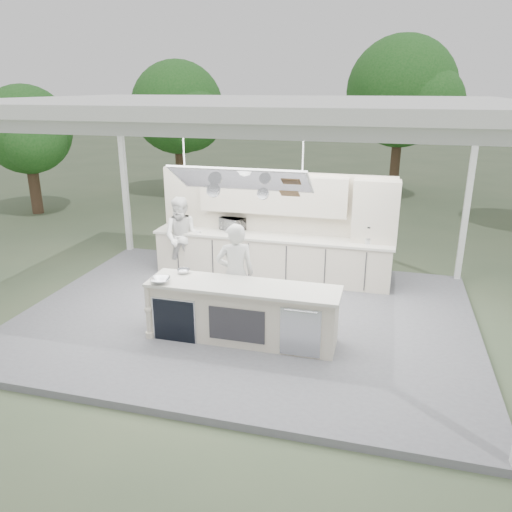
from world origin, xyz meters
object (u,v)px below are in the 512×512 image
(demo_island, at_px, (242,312))
(back_counter, at_px, (271,257))
(head_chef, at_px, (235,274))
(sous_chef, at_px, (183,237))

(demo_island, height_order, back_counter, same)
(back_counter, xyz_separation_m, head_chef, (-0.09, -2.25, 0.42))
(back_counter, bearing_deg, sous_chef, -169.30)
(demo_island, height_order, sous_chef, sous_chef)
(demo_island, xyz_separation_m, head_chef, (-0.27, 0.56, 0.42))
(back_counter, relative_size, head_chef, 2.83)
(back_counter, height_order, sous_chef, sous_chef)
(sous_chef, bearing_deg, head_chef, -58.10)
(head_chef, height_order, sous_chef, head_chef)
(back_counter, distance_m, head_chef, 2.29)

